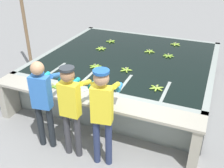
{
  "coord_description": "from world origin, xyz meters",
  "views": [
    {
      "loc": [
        1.9,
        -3.28,
        3.24
      ],
      "look_at": [
        0.0,
        1.28,
        0.58
      ],
      "focal_mm": 42.0,
      "sensor_mm": 36.0,
      "label": 1
    }
  ],
  "objects_px": {
    "banana_bunch_floating_4": "(126,70)",
    "support_post_left": "(23,14)",
    "worker_1": "(71,104)",
    "banana_bunch_floating_5": "(111,41)",
    "worker_2": "(102,109)",
    "worker_0": "(43,97)",
    "knife_0": "(81,92)",
    "banana_bunch_floating_7": "(101,49)",
    "banana_bunch_floating_0": "(149,51)",
    "banana_bunch_floating_1": "(176,44)",
    "banana_bunch_floating_6": "(168,56)",
    "banana_bunch_floating_2": "(95,66)",
    "banana_bunch_floating_3": "(156,88)",
    "banana_bunch_ledge_0": "(53,86)"
  },
  "relations": [
    {
      "from": "banana_bunch_floating_0",
      "to": "banana_bunch_floating_5",
      "type": "distance_m",
      "value": 1.24
    },
    {
      "from": "worker_1",
      "to": "banana_bunch_floating_0",
      "type": "relative_size",
      "value": 5.95
    },
    {
      "from": "worker_1",
      "to": "worker_2",
      "type": "relative_size",
      "value": 0.97
    },
    {
      "from": "support_post_left",
      "to": "worker_2",
      "type": "bearing_deg",
      "value": -36.47
    },
    {
      "from": "banana_bunch_floating_0",
      "to": "banana_bunch_floating_1",
      "type": "relative_size",
      "value": 1.0
    },
    {
      "from": "banana_bunch_floating_1",
      "to": "worker_0",
      "type": "bearing_deg",
      "value": -111.23
    },
    {
      "from": "banana_bunch_floating_1",
      "to": "banana_bunch_floating_6",
      "type": "xyz_separation_m",
      "value": [
        -0.01,
        -0.89,
        -0.0
      ]
    },
    {
      "from": "banana_bunch_floating_4",
      "to": "banana_bunch_floating_6",
      "type": "relative_size",
      "value": 0.98
    },
    {
      "from": "worker_0",
      "to": "worker_2",
      "type": "xyz_separation_m",
      "value": [
        1.1,
        -0.01,
        0.06
      ]
    },
    {
      "from": "banana_bunch_floating_6",
      "to": "banana_bunch_floating_7",
      "type": "distance_m",
      "value": 1.72
    },
    {
      "from": "banana_bunch_floating_0",
      "to": "banana_bunch_floating_1",
      "type": "bearing_deg",
      "value": 57.18
    },
    {
      "from": "knife_0",
      "to": "worker_0",
      "type": "bearing_deg",
      "value": -121.12
    },
    {
      "from": "worker_2",
      "to": "banana_bunch_floating_0",
      "type": "height_order",
      "value": "worker_2"
    },
    {
      "from": "banana_bunch_floating_6",
      "to": "support_post_left",
      "type": "bearing_deg",
      "value": -173.88
    },
    {
      "from": "banana_bunch_floating_1",
      "to": "knife_0",
      "type": "xyz_separation_m",
      "value": [
        -1.12,
        -3.23,
        -0.01
      ]
    },
    {
      "from": "worker_1",
      "to": "banana_bunch_floating_4",
      "type": "bearing_deg",
      "value": 81.89
    },
    {
      "from": "worker_2",
      "to": "support_post_left",
      "type": "relative_size",
      "value": 0.53
    },
    {
      "from": "banana_bunch_floating_0",
      "to": "banana_bunch_floating_5",
      "type": "xyz_separation_m",
      "value": [
        -1.2,
        0.34,
        0.0
      ]
    },
    {
      "from": "banana_bunch_floating_0",
      "to": "banana_bunch_floating_4",
      "type": "distance_m",
      "value": 1.26
    },
    {
      "from": "worker_1",
      "to": "banana_bunch_ledge_0",
      "type": "height_order",
      "value": "worker_1"
    },
    {
      "from": "worker_0",
      "to": "worker_2",
      "type": "height_order",
      "value": "worker_2"
    },
    {
      "from": "banana_bunch_floating_1",
      "to": "banana_bunch_floating_4",
      "type": "bearing_deg",
      "value": -108.48
    },
    {
      "from": "banana_bunch_floating_0",
      "to": "knife_0",
      "type": "relative_size",
      "value": 0.88
    },
    {
      "from": "banana_bunch_floating_3",
      "to": "banana_bunch_floating_6",
      "type": "distance_m",
      "value": 1.68
    },
    {
      "from": "banana_bunch_floating_4",
      "to": "support_post_left",
      "type": "distance_m",
      "value": 3.35
    },
    {
      "from": "worker_0",
      "to": "knife_0",
      "type": "height_order",
      "value": "worker_0"
    },
    {
      "from": "worker_0",
      "to": "support_post_left",
      "type": "xyz_separation_m",
      "value": [
        -2.36,
        2.55,
        0.62
      ]
    },
    {
      "from": "worker_0",
      "to": "support_post_left",
      "type": "height_order",
      "value": "support_post_left"
    },
    {
      "from": "support_post_left",
      "to": "banana_bunch_floating_6",
      "type": "bearing_deg",
      "value": 6.12
    },
    {
      "from": "banana_bunch_floating_2",
      "to": "knife_0",
      "type": "height_order",
      "value": "banana_bunch_floating_2"
    },
    {
      "from": "banana_bunch_floating_0",
      "to": "banana_bunch_floating_1",
      "type": "xyz_separation_m",
      "value": [
        0.5,
        0.78,
        0.0
      ]
    },
    {
      "from": "worker_0",
      "to": "banana_bunch_floating_4",
      "type": "bearing_deg",
      "value": 65.81
    },
    {
      "from": "banana_bunch_floating_1",
      "to": "banana_bunch_floating_2",
      "type": "relative_size",
      "value": 0.98
    },
    {
      "from": "worker_1",
      "to": "banana_bunch_floating_5",
      "type": "relative_size",
      "value": 5.95
    },
    {
      "from": "banana_bunch_floating_2",
      "to": "banana_bunch_floating_1",
      "type": "bearing_deg",
      "value": 57.36
    },
    {
      "from": "banana_bunch_floating_0",
      "to": "banana_bunch_floating_7",
      "type": "xyz_separation_m",
      "value": [
        -1.21,
        -0.28,
        -0.0
      ]
    },
    {
      "from": "banana_bunch_floating_2",
      "to": "banana_bunch_floating_4",
      "type": "relative_size",
      "value": 1.01
    },
    {
      "from": "worker_2",
      "to": "banana_bunch_floating_7",
      "type": "distance_m",
      "value": 3.1
    },
    {
      "from": "worker_0",
      "to": "banana_bunch_floating_7",
      "type": "distance_m",
      "value": 2.8
    },
    {
      "from": "banana_bunch_floating_2",
      "to": "banana_bunch_floating_4",
      "type": "distance_m",
      "value": 0.69
    },
    {
      "from": "banana_bunch_floating_4",
      "to": "banana_bunch_ledge_0",
      "type": "height_order",
      "value": "banana_bunch_ledge_0"
    },
    {
      "from": "support_post_left",
      "to": "banana_bunch_floating_0",
      "type": "bearing_deg",
      "value": 8.74
    },
    {
      "from": "banana_bunch_floating_0",
      "to": "knife_0",
      "type": "distance_m",
      "value": 2.53
    },
    {
      "from": "worker_2",
      "to": "banana_bunch_floating_3",
      "type": "height_order",
      "value": "worker_2"
    },
    {
      "from": "banana_bunch_floating_4",
      "to": "support_post_left",
      "type": "height_order",
      "value": "support_post_left"
    },
    {
      "from": "banana_bunch_floating_2",
      "to": "banana_bunch_floating_3",
      "type": "distance_m",
      "value": 1.55
    },
    {
      "from": "banana_bunch_floating_2",
      "to": "banana_bunch_floating_5",
      "type": "distance_m",
      "value": 1.71
    },
    {
      "from": "banana_bunch_floating_1",
      "to": "support_post_left",
      "type": "relative_size",
      "value": 0.09
    },
    {
      "from": "banana_bunch_floating_4",
      "to": "banana_bunch_ledge_0",
      "type": "distance_m",
      "value": 1.6
    },
    {
      "from": "worker_0",
      "to": "banana_bunch_floating_6",
      "type": "xyz_separation_m",
      "value": [
        1.49,
        2.96,
        -0.13
      ]
    }
  ]
}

